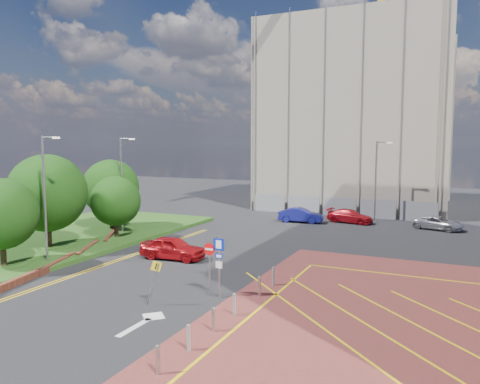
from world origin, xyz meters
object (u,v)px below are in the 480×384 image
Objects in this scene: lamp_left_near at (45,193)px; lamp_back at (377,178)px; car_red_left at (173,248)px; lamp_left_far at (122,181)px; warning_sign at (154,278)px; tree_d at (111,188)px; tree_b at (47,193)px; tree_a at (1,214)px; car_red_back at (350,216)px; tree_c at (116,201)px; car_silver_back at (438,223)px; car_blue_back at (301,215)px; sign_cluster at (215,259)px.

lamp_left_near is 30.80m from lamp_back.
lamp_back is 23.82m from car_red_left.
lamp_left_near and lamp_left_far have the same top height.
lamp_left_far is 18.83m from warning_sign.
lamp_back reaches higher than tree_d.
warning_sign is at bearing -25.24° from tree_b.
tree_a is 5.27m from tree_b.
tree_b reaches higher than car_red_back.
lamp_left_near is 3.57× the size of warning_sign.
tree_b is 5.49m from tree_c.
tree_a is 35.38m from car_silver_back.
lamp_back is (16.50, 26.00, -0.30)m from lamp_left_near.
tree_b is 1.51× the size of car_red_left.
lamp_left_near is (4.08, -11.00, 0.79)m from tree_d.
car_blue_back is at bearing 91.95° from warning_sign.
tree_c is 8.20m from lamp_left_near.
car_blue_back is (-0.89, 26.01, -0.71)m from warning_sign.
tree_a is 2.80m from lamp_left_near.
car_red_left is at bearing 40.07° from tree_a.
sign_cluster is (12.72, -1.02, -2.71)m from lamp_left_near.
lamp_left_near is (1.58, 2.00, 1.16)m from tree_a.
car_red_left is at bearing 10.30° from tree_b.
warning_sign is 0.49× the size of car_red_back.
car_silver_back is at bearing -82.11° from car_red_back.
tree_c is 1.10× the size of car_red_left.
lamp_left_near reaches higher than tree_b.
car_red_back is (7.91, 19.59, -0.10)m from car_red_left.
lamp_back is (18.08, 28.00, 0.86)m from tree_a.
car_red_back is (15.40, 16.32, -2.54)m from tree_c.
tree_a is at bearing -87.99° from lamp_left_far.
car_silver_back is at bearing -43.82° from car_red_left.
tree_b is 16.46m from sign_cluster.
tree_c is 16.58m from warning_sign.
lamp_left_far is 24.46m from lamp_back.
tree_d reaches higher than sign_cluster.
car_blue_back reaches higher than car_red_back.
warning_sign is (11.80, -11.51, -1.76)m from tree_c.
lamp_back is at bearing -41.63° from car_red_back.
lamp_left_far is at bearing 81.23° from tree_b.
tree_a is 0.80× the size of tree_b.
sign_cluster is (-3.78, -27.02, -2.41)m from lamp_back.
car_red_left is at bearing 36.38° from lamp_left_near.
tree_a is at bearing 152.51° from car_silver_back.
car_red_left is (9.49, 1.73, -3.47)m from tree_b.
warning_sign is (-5.78, -29.51, -2.93)m from lamp_back.
lamp_left_far reaches higher than sign_cluster.
lamp_back is (19.58, 23.00, 0.12)m from tree_b.
warning_sign is 0.50× the size of car_red_left.
tree_d is 20.74m from sign_cluster.
tree_c reaches higher than car_red_left.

